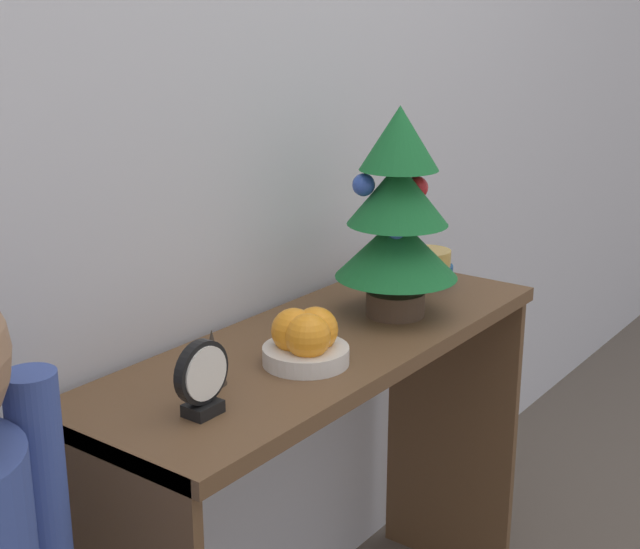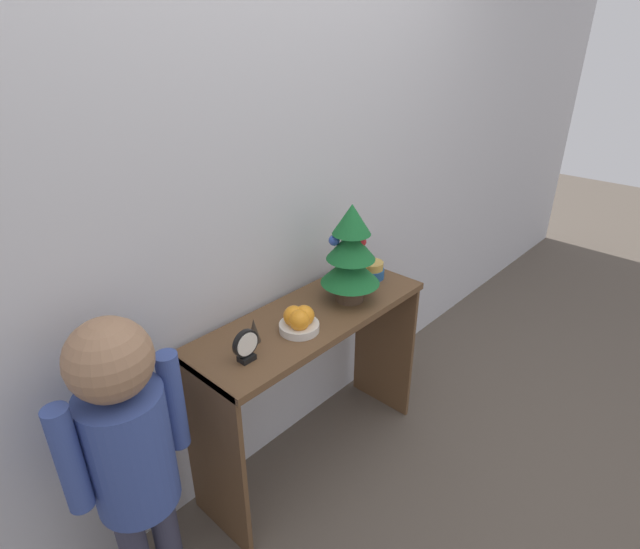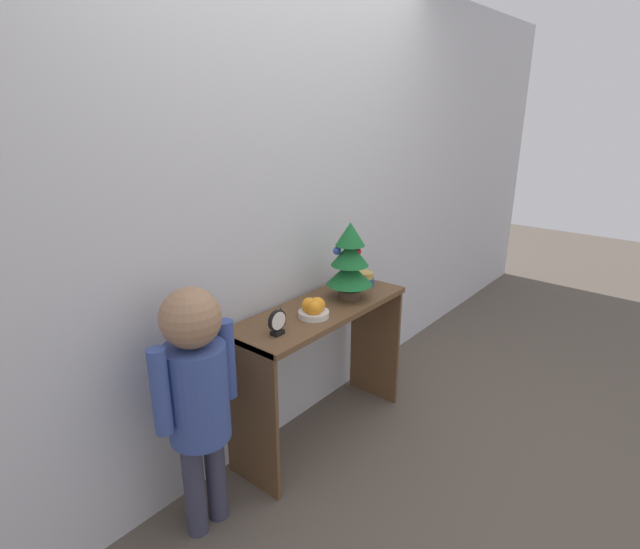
{
  "view_description": "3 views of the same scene",
  "coord_description": "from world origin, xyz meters",
  "px_view_note": "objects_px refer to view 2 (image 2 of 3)",
  "views": [
    {
      "loc": [
        -1.28,
        -0.76,
        1.38
      ],
      "look_at": [
        -0.03,
        0.18,
        0.91
      ],
      "focal_mm": 50.0,
      "sensor_mm": 36.0,
      "label": 1
    },
    {
      "loc": [
        -1.26,
        -1.01,
        1.82
      ],
      "look_at": [
        0.05,
        0.19,
        0.93
      ],
      "focal_mm": 28.0,
      "sensor_mm": 36.0,
      "label": 2
    },
    {
      "loc": [
        -1.88,
        -1.33,
        1.78
      ],
      "look_at": [
        -0.04,
        0.17,
        0.97
      ],
      "focal_mm": 28.0,
      "sensor_mm": 36.0,
      "label": 3
    }
  ],
  "objects_px": {
    "mini_tree": "(351,253)",
    "desk_clock": "(246,346)",
    "fruit_bowl": "(299,320)",
    "figurine": "(254,330)",
    "singing_bowl": "(372,270)",
    "child_figure": "(128,441)"
  },
  "relations": [
    {
      "from": "mini_tree",
      "to": "desk_clock",
      "type": "relative_size",
      "value": 3.5
    },
    {
      "from": "mini_tree",
      "to": "figurine",
      "type": "xyz_separation_m",
      "value": [
        -0.48,
        0.06,
        -0.17
      ]
    },
    {
      "from": "fruit_bowl",
      "to": "singing_bowl",
      "type": "distance_m",
      "value": 0.55
    },
    {
      "from": "fruit_bowl",
      "to": "child_figure",
      "type": "distance_m",
      "value": 0.71
    },
    {
      "from": "child_figure",
      "to": "figurine",
      "type": "bearing_deg",
      "value": 4.19
    },
    {
      "from": "singing_bowl",
      "to": "child_figure",
      "type": "height_order",
      "value": "child_figure"
    },
    {
      "from": "singing_bowl",
      "to": "figurine",
      "type": "height_order",
      "value": "figurine"
    },
    {
      "from": "desk_clock",
      "to": "child_figure",
      "type": "xyz_separation_m",
      "value": [
        -0.44,
        0.03,
        -0.13
      ]
    },
    {
      "from": "fruit_bowl",
      "to": "child_figure",
      "type": "xyz_separation_m",
      "value": [
        -0.7,
        0.03,
        -0.12
      ]
    },
    {
      "from": "fruit_bowl",
      "to": "singing_bowl",
      "type": "xyz_separation_m",
      "value": [
        0.55,
        0.07,
        -0.01
      ]
    },
    {
      "from": "mini_tree",
      "to": "singing_bowl",
      "type": "bearing_deg",
      "value": 13.87
    },
    {
      "from": "desk_clock",
      "to": "child_figure",
      "type": "bearing_deg",
      "value": 176.14
    },
    {
      "from": "mini_tree",
      "to": "desk_clock",
      "type": "height_order",
      "value": "mini_tree"
    },
    {
      "from": "mini_tree",
      "to": "fruit_bowl",
      "type": "bearing_deg",
      "value": -177.42
    },
    {
      "from": "mini_tree",
      "to": "figurine",
      "type": "bearing_deg",
      "value": 173.45
    },
    {
      "from": "figurine",
      "to": "desk_clock",
      "type": "bearing_deg",
      "value": -143.88
    },
    {
      "from": "fruit_bowl",
      "to": "figurine",
      "type": "xyz_separation_m",
      "value": [
        -0.16,
        0.07,
        0.0
      ]
    },
    {
      "from": "desk_clock",
      "to": "figurine",
      "type": "bearing_deg",
      "value": 36.12
    },
    {
      "from": "mini_tree",
      "to": "child_figure",
      "type": "xyz_separation_m",
      "value": [
        -1.02,
        0.02,
        -0.29
      ]
    },
    {
      "from": "singing_bowl",
      "to": "child_figure",
      "type": "xyz_separation_m",
      "value": [
        -1.25,
        -0.04,
        -0.11
      ]
    },
    {
      "from": "mini_tree",
      "to": "child_figure",
      "type": "relative_size",
      "value": 0.38
    },
    {
      "from": "mini_tree",
      "to": "singing_bowl",
      "type": "relative_size",
      "value": 3.7
    }
  ]
}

